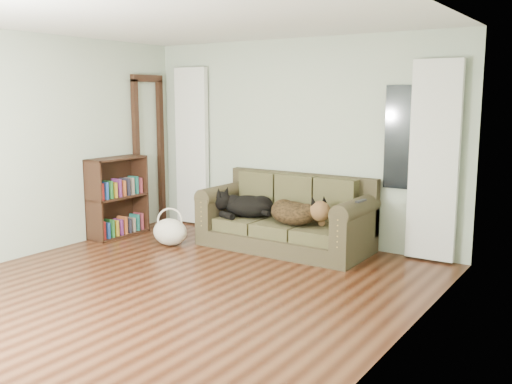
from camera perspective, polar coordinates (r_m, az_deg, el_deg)
The scene contains 15 objects.
floor at distance 5.69m, azimuth -8.64°, elevation -9.76°, with size 5.00×5.00×0.00m, color #32160A.
ceiling at distance 5.42m, azimuth -9.35°, elevation 17.15°, with size 5.00×5.00×0.00m, color white.
wall_back at distance 7.44m, azimuth 4.13°, elevation 5.13°, with size 4.50×0.04×2.60m, color #AEBCA5.
wall_left at distance 7.11m, azimuth -22.56°, elevation 4.22°, with size 0.04×5.00×2.60m, color #AEBCA5.
wall_right at distance 4.24m, azimuth 14.16°, elevation 1.51°, with size 0.04×5.00×2.60m, color #AEBCA5.
curtain_left at distance 8.35m, azimuth -6.42°, elevation 4.54°, with size 0.55×0.08×2.25m, color white.
curtain_right at distance 6.68m, azimuth 17.36°, elevation 2.92°, with size 0.55×0.08×2.25m, color white.
window_pane at distance 6.81m, azimuth 14.75°, elevation 5.28°, with size 0.50×0.03×1.20m, color black.
door_casing at distance 8.42m, azimuth -10.65°, elevation 3.80°, with size 0.07×0.60×2.10m, color black.
sofa at distance 7.04m, azimuth 2.89°, elevation -2.10°, with size 2.09×0.90×0.85m, color #363320.
dog_black_lab at distance 7.28m, azimuth -1.03°, elevation -1.46°, with size 0.66×0.46×0.28m, color black.
dog_shepherd at distance 6.85m, azimuth 4.04°, elevation -2.11°, with size 0.68×0.48×0.30m, color black.
tv_remote at distance 6.40m, azimuth 10.44°, elevation -0.88°, with size 0.05×0.17×0.02m, color black.
tote_bag at distance 7.33m, azimuth -8.59°, elevation -4.05°, with size 0.47×0.36×0.34m, color silver.
bookshelf at distance 7.90m, azimuth -13.67°, elevation -0.71°, with size 0.32×0.85×1.07m, color black.
Camera 1 is at (3.62, -3.97, 1.87)m, focal length 40.00 mm.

